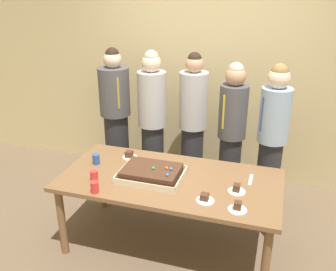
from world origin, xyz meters
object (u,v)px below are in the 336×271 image
Objects in this scene: drink_cup_middle at (96,159)px; drink_cup_far_end at (94,176)px; person_far_right_suit at (232,132)px; sheet_cake at (151,173)px; person_striped_tie_right at (116,116)px; person_left_edge_reaching at (152,119)px; cake_server_utensil at (251,180)px; person_green_shirt_behind at (193,122)px; person_serving_front at (272,140)px; plated_slice_far_left at (237,208)px; plated_slice_near_right at (237,190)px; party_table at (170,185)px; drink_cup_nearest at (95,187)px; plated_slice_near_left at (130,156)px; plated_slice_far_right at (205,199)px.

drink_cup_far_end is at bearing -65.58° from drink_cup_middle.
sheet_cake is at bearing 0.03° from person_far_right_suit.
drink_cup_far_end is (-0.47, -0.20, 0.00)m from sheet_cake.
person_striped_tie_right and person_left_edge_reaching have the same top height.
person_green_shirt_behind is at bearing 129.38° from cake_server_utensil.
drink_cup_middle and drink_cup_far_end have the same top height.
person_green_shirt_behind reaches higher than person_serving_front.
person_left_edge_reaching reaches higher than cake_server_utensil.
plated_slice_far_left is 1.50× the size of drink_cup_middle.
drink_cup_middle is 1.27m from person_green_shirt_behind.
plated_slice_near_right is 0.09× the size of person_serving_front.
drink_cup_middle is (-1.37, 0.12, 0.03)m from plated_slice_near_right.
person_green_shirt_behind is (-0.06, 1.11, 0.21)m from party_table.
party_table is 1.19× the size of person_serving_front.
drink_cup_far_end is at bearing 119.13° from drink_cup_nearest.
person_far_right_suit is (1.18, 0.88, 0.08)m from drink_cup_middle.
person_green_shirt_behind is at bearing 67.45° from drink_cup_far_end.
person_striped_tie_right is at bearing 140.64° from plated_slice_far_left.
drink_cup_middle reaches higher than party_table.
person_left_edge_reaching is (-1.13, 1.07, 0.13)m from plated_slice_near_right.
cake_server_utensil is at bearing 25.91° from drink_cup_nearest.
cake_server_utensil is (1.47, 0.12, -0.05)m from drink_cup_middle.
drink_cup_nearest is (-1.18, -0.09, 0.03)m from plated_slice_far_left.
drink_cup_middle is 1.00m from person_striped_tie_right.
drink_cup_middle is at bearing -175.32° from cake_server_utensil.
sheet_cake is 1.32m from person_serving_front.
plated_slice_near_left is 0.09× the size of person_green_shirt_behind.
person_serving_front is 1.38m from person_left_edge_reaching.
person_far_right_suit is at bearing 88.55° from plated_slice_far_right.
person_serving_front is (0.84, 0.81, 0.23)m from party_table.
drink_cup_middle is 0.50× the size of cake_server_utensil.
drink_cup_nearest reaches higher than cake_server_utensil.
plated_slice_near_left is 1.21m from cake_server_utensil.
person_far_right_suit reaches higher than party_table.
plated_slice_near_right is 1.35m from person_green_shirt_behind.
person_serving_front is 0.45m from person_far_right_suit.
plated_slice_far_right is 1.46m from person_green_shirt_behind.
drink_cup_middle is 1.47m from cake_server_utensil.
person_striped_tie_right is (-1.70, 0.85, 0.13)m from cake_server_utensil.
person_far_right_suit reaches higher than sheet_cake.
plated_slice_near_right is 0.75× the size of cake_server_utensil.
sheet_cake is 2.86× the size of cake_server_utensil.
plated_slice_far_right is 1.50× the size of drink_cup_middle.
plated_slice_far_right is (-0.27, 0.05, -0.00)m from plated_slice_far_left.
plated_slice_near_left reaches higher than cake_server_utensil.
plated_slice_far_left is 0.75× the size of cake_server_utensil.
person_serving_front reaches higher than party_table.
party_table is 19.76× the size of drink_cup_middle.
plated_slice_far_left is (0.04, -0.27, -0.00)m from plated_slice_near_right.
sheet_cake reaches higher than plated_slice_near_left.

